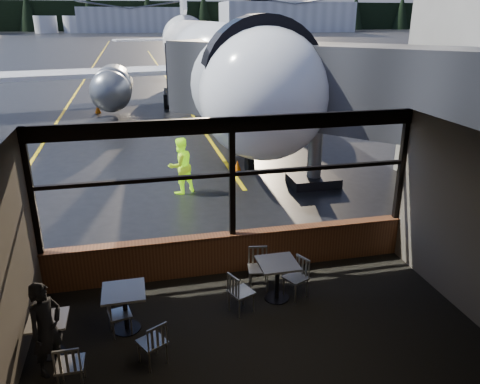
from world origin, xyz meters
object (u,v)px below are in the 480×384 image
object	(u,v)px
passenger	(46,329)
cone_wing	(98,109)
cafe_table_near	(277,281)
chair_near_e	(296,278)
chair_mid_s	(152,342)
cone_nose	(237,168)
cafe_table_left	(50,337)
chair_near_n	(258,269)
chair_mid_w	(120,314)
airliner	(205,9)
jet_bridge	(303,107)
ground_crew	(180,166)
cafe_table_mid	(125,310)
chair_near_w	(241,292)
chair_left_s	(70,365)

from	to	relation	value
passenger	cone_wing	size ratio (longest dim) A/B	3.11
cafe_table_near	chair_near_e	bearing A→B (deg)	-2.26
chair_mid_s	cone_nose	bearing A→B (deg)	40.66
cafe_table_left	chair_near_n	bearing A→B (deg)	17.03
chair_mid_s	chair_mid_w	distance (m)	1.07
airliner	chair_near_n	bearing A→B (deg)	-94.04
jet_bridge	chair_near_n	size ratio (longest dim) A/B	13.24
chair_near_e	ground_crew	distance (m)	6.83
airliner	cafe_table_left	xyz separation A→B (m)	(-6.16, -21.54, -5.46)
cafe_table_mid	chair_mid_w	distance (m)	0.13
cafe_table_left	cone_nose	distance (m)	10.15
chair_mid_w	passenger	distance (m)	1.36
chair_near_w	cone_wing	world-z (taller)	chair_near_w
airliner	chair_near_e	distance (m)	21.56
chair_near_n	passenger	distance (m)	4.23
chair_mid_w	chair_near_n	bearing A→B (deg)	96.27
cafe_table_mid	chair_near_e	xyz separation A→B (m)	(3.36, 0.33, 0.02)
airliner	chair_near_e	xyz separation A→B (m)	(-1.57, -20.82, -5.38)
airliner	chair_mid_s	distance (m)	23.25
airliner	ground_crew	distance (m)	15.34
chair_near_n	cone_nose	size ratio (longest dim) A/B	1.66
airliner	cone_nose	distance (m)	13.99
passenger	chair_near_e	bearing A→B (deg)	-34.78
cafe_table_near	chair_near_w	size ratio (longest dim) A/B	0.96
chair_near_w	chair_mid_w	xyz separation A→B (m)	(-2.26, -0.15, -0.04)
airliner	jet_bridge	distance (m)	14.40
cafe_table_left	ground_crew	size ratio (longest dim) A/B	0.38
chair_near_w	cone_wing	xyz separation A→B (m)	(-3.76, 21.62, -0.18)
chair_left_s	cone_nose	size ratio (longest dim) A/B	1.60
ground_crew	cone_wing	size ratio (longest dim) A/B	3.53
ground_crew	cone_nose	distance (m)	2.66
ground_crew	chair_near_e	bearing A→B (deg)	74.84
chair_near_n	cone_wing	xyz separation A→B (m)	(-4.31, 20.87, -0.19)
jet_bridge	chair_near_w	distance (m)	8.31
jet_bridge	cafe_table_left	bearing A→B (deg)	-133.56
chair_near_w	chair_near_n	size ratio (longest dim) A/B	0.97
chair_near_n	chair_near_w	bearing A→B (deg)	63.52
cafe_table_near	cone_nose	xyz separation A→B (m)	(0.99, 7.99, -0.15)
cafe_table_near	cafe_table_left	bearing A→B (deg)	-170.03
ground_crew	chair_left_s	bearing A→B (deg)	43.96
cafe_table_mid	chair_mid_s	size ratio (longest dim) A/B	0.98
cafe_table_near	cone_nose	world-z (taller)	cafe_table_near
cafe_table_near	cafe_table_mid	size ratio (longest dim) A/B	1.01
chair_mid_w	ground_crew	distance (m)	7.31
chair_near_n	chair_mid_s	size ratio (longest dim) A/B	1.07
cafe_table_left	airliner	bearing A→B (deg)	74.04
cafe_table_left	chair_mid_s	bearing A→B (deg)	-20.62
jet_bridge	cone_nose	bearing A→B (deg)	149.08
chair_near_e	chair_left_s	bearing A→B (deg)	85.48
cafe_table_near	cafe_table_left	distance (m)	4.27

